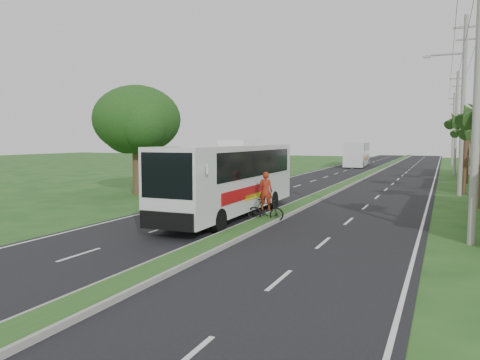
% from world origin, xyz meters
% --- Properties ---
extents(ground, '(180.00, 180.00, 0.00)m').
position_xyz_m(ground, '(0.00, 0.00, 0.00)').
color(ground, '#1E481A').
rests_on(ground, ground).
extents(road_asphalt, '(14.00, 160.00, 0.02)m').
position_xyz_m(road_asphalt, '(0.00, 20.00, 0.01)').
color(road_asphalt, black).
rests_on(road_asphalt, ground).
extents(median_strip, '(1.20, 160.00, 0.18)m').
position_xyz_m(median_strip, '(0.00, 20.00, 0.10)').
color(median_strip, gray).
rests_on(median_strip, ground).
extents(lane_edge_left, '(0.12, 160.00, 0.01)m').
position_xyz_m(lane_edge_left, '(-6.70, 20.00, 0.00)').
color(lane_edge_left, silver).
rests_on(lane_edge_left, ground).
extents(lane_edge_right, '(0.12, 160.00, 0.01)m').
position_xyz_m(lane_edge_right, '(6.70, 20.00, 0.00)').
color(lane_edge_right, silver).
rests_on(lane_edge_right, ground).
extents(palm_verge_c, '(2.40, 2.40, 5.85)m').
position_xyz_m(palm_verge_c, '(8.80, 19.00, 5.12)').
color(palm_verge_c, '#473321').
rests_on(palm_verge_c, ground).
extents(palm_verge_d, '(2.40, 2.40, 5.25)m').
position_xyz_m(palm_verge_d, '(9.30, 28.00, 4.55)').
color(palm_verge_d, '#473321').
rests_on(palm_verge_d, ground).
extents(shade_tree, '(6.30, 6.00, 7.54)m').
position_xyz_m(shade_tree, '(-12.11, 10.02, 5.03)').
color(shade_tree, '#473321').
rests_on(shade_tree, ground).
extents(utility_pole_a, '(1.60, 0.28, 11.00)m').
position_xyz_m(utility_pole_a, '(8.50, 2.00, 5.67)').
color(utility_pole_a, gray).
rests_on(utility_pole_a, ground).
extents(utility_pole_b, '(3.20, 0.28, 12.00)m').
position_xyz_m(utility_pole_b, '(8.47, 18.00, 6.26)').
color(utility_pole_b, gray).
rests_on(utility_pole_b, ground).
extents(utility_pole_c, '(1.60, 0.28, 11.00)m').
position_xyz_m(utility_pole_c, '(8.50, 38.00, 5.67)').
color(utility_pole_c, gray).
rests_on(utility_pole_c, ground).
extents(utility_pole_d, '(1.60, 0.28, 10.50)m').
position_xyz_m(utility_pole_d, '(8.50, 58.00, 5.42)').
color(utility_pole_d, gray).
rests_on(utility_pole_d, ground).
extents(coach_bus_main, '(2.67, 11.84, 3.82)m').
position_xyz_m(coach_bus_main, '(-2.06, 3.92, 2.10)').
color(coach_bus_main, silver).
rests_on(coach_bus_main, ground).
extents(coach_bus_far, '(3.46, 11.97, 3.44)m').
position_xyz_m(coach_bus_far, '(-3.89, 50.63, 1.95)').
color(coach_bus_far, silver).
rests_on(coach_bus_far, ground).
extents(motorcyclist, '(1.78, 0.75, 2.34)m').
position_xyz_m(motorcyclist, '(-0.08, 3.47, 0.86)').
color(motorcyclist, black).
rests_on(motorcyclist, ground).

